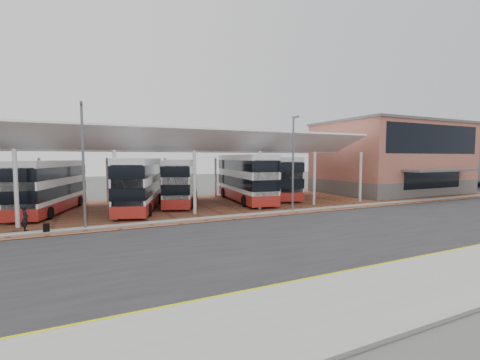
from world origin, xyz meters
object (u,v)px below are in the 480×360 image
(bus_1, at_px, (51,187))
(bus_3, at_px, (182,182))
(bus_5, at_px, (276,177))
(bus_4, at_px, (245,178))
(bus_2, at_px, (140,184))
(pedestrian, at_px, (25,218))
(terminal, at_px, (391,157))

(bus_1, distance_m, bus_3, 11.28)
(bus_5, bearing_deg, bus_4, -146.86)
(bus_1, xyz_separation_m, bus_3, (11.27, 0.48, 0.01))
(bus_2, xyz_separation_m, bus_5, (15.62, 2.65, 0.05))
(bus_1, relative_size, pedestrian, 6.55)
(bus_1, relative_size, bus_2, 0.96)
(pedestrian, bearing_deg, bus_3, -61.14)
(bus_3, xyz_separation_m, bus_4, (6.50, -1.11, 0.26))
(bus_2, bearing_deg, bus_1, -176.79)
(bus_2, relative_size, bus_5, 0.98)
(bus_5, xyz_separation_m, pedestrian, (-23.30, -8.34, -1.47))
(bus_5, distance_m, pedestrian, 24.79)
(pedestrian, bearing_deg, terminal, -84.87)
(bus_2, height_order, bus_4, bus_4)
(bus_1, height_order, pedestrian, bus_1)
(terminal, height_order, pedestrian, terminal)
(bus_4, xyz_separation_m, bus_5, (4.81, 1.54, -0.13))
(bus_3, height_order, bus_4, bus_4)
(bus_1, relative_size, bus_4, 0.89)
(bus_4, height_order, pedestrian, bus_4)
(terminal, relative_size, bus_3, 1.71)
(bus_3, height_order, pedestrian, bus_3)
(terminal, xyz_separation_m, bus_2, (-32.67, -1.21, -2.36))
(bus_2, distance_m, bus_5, 15.84)
(bus_3, bearing_deg, bus_5, 22.61)
(bus_4, bearing_deg, pedestrian, -152.56)
(bus_3, bearing_deg, bus_2, -132.27)
(bus_3, relative_size, pedestrian, 6.54)
(terminal, bearing_deg, bus_1, 179.24)
(bus_3, height_order, bus_5, bus_5)
(terminal, xyz_separation_m, bus_5, (-17.05, 1.43, -2.31))
(terminal, height_order, bus_2, terminal)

